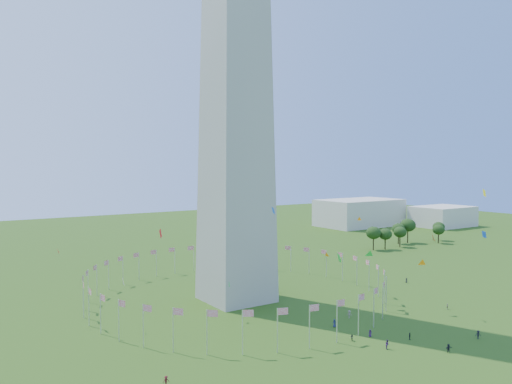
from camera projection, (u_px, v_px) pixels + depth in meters
ground at (373, 358)px, 96.14m from camera, size 600.00×600.00×0.00m
flag_ring at (236, 284)px, 137.28m from camera, size 80.24×80.24×9.00m
gov_building_east_a at (359, 213)px, 303.61m from camera, size 50.00×30.00×16.00m
gov_building_east_b at (443, 216)px, 301.22m from camera, size 35.00×25.00×12.00m
crowd at (406, 350)px, 98.11m from camera, size 93.97×75.31×2.04m
kites_aloft at (355, 243)px, 118.83m from camera, size 115.95×66.57×25.61m
tree_line_east at (405, 235)px, 230.31m from camera, size 53.27×15.48×11.35m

